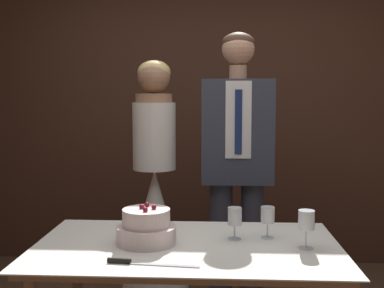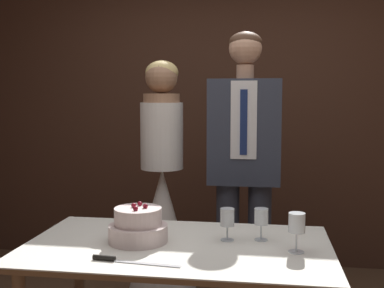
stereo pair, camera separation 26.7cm
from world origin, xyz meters
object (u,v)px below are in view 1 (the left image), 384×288
at_px(cake_knife, 135,262).
at_px(wine_glass_far, 306,222).
at_px(wine_glass_near, 235,218).
at_px(wine_glass_middle, 268,216).
at_px(tiered_cake, 146,228).
at_px(bride, 155,222).
at_px(groom, 237,158).
at_px(cake_table, 187,261).

xyz_separation_m(cake_knife, wine_glass_far, (0.75, 0.24, 0.12)).
bearing_deg(cake_knife, wine_glass_near, 46.85).
distance_m(wine_glass_middle, wine_glass_far, 0.23).
height_order(tiered_cake, wine_glass_far, tiered_cake).
xyz_separation_m(wine_glass_middle, bride, (-0.66, 0.77, -0.24)).
height_order(wine_glass_near, groom, groom).
xyz_separation_m(tiered_cake, cake_knife, (-0.01, -0.29, -0.07)).
relative_size(cake_knife, wine_glass_middle, 2.49).
xyz_separation_m(cake_table, tiered_cake, (-0.19, 0.01, 0.16)).
relative_size(cake_knife, bride, 0.23).
xyz_separation_m(cake_table, groom, (0.27, 0.90, 0.38)).
height_order(cake_table, wine_glass_middle, wine_glass_middle).
relative_size(cake_table, groom, 0.78).
xyz_separation_m(wine_glass_near, wine_glass_middle, (0.16, 0.03, 0.01)).
bearing_deg(bride, tiered_cake, -85.08).
xyz_separation_m(wine_glass_far, groom, (-0.28, 0.93, 0.17)).
bearing_deg(groom, wine_glass_far, -73.45).
distance_m(wine_glass_middle, groom, 0.80).
relative_size(tiered_cake, wine_glass_far, 1.58).
relative_size(cake_table, tiered_cake, 5.06).
relative_size(wine_glass_near, groom, 0.09).
bearing_deg(wine_glass_near, bride, 121.78).
bearing_deg(wine_glass_near, groom, 86.95).
bearing_deg(tiered_cake, wine_glass_far, -3.48).
relative_size(tiered_cake, wine_glass_near, 1.80).
bearing_deg(wine_glass_far, cake_knife, -162.10).
distance_m(tiered_cake, wine_glass_middle, 0.59).
bearing_deg(cake_table, wine_glass_middle, 17.56).
bearing_deg(tiered_cake, cake_knife, -91.35).
xyz_separation_m(tiered_cake, wine_glass_far, (0.74, -0.04, 0.05)).
height_order(bride, groom, groom).
bearing_deg(groom, wine_glass_near, -93.05).
relative_size(tiered_cake, wine_glass_middle, 1.81).
xyz_separation_m(bride, groom, (0.54, -0.00, 0.43)).
height_order(wine_glass_middle, groom, groom).
height_order(tiered_cake, wine_glass_near, tiered_cake).
bearing_deg(wine_glass_middle, wine_glass_near, -169.94).
relative_size(cake_knife, groom, 0.21).
xyz_separation_m(cake_knife, wine_glass_middle, (0.59, 0.40, 0.10)).
relative_size(cake_knife, wine_glass_near, 2.47).
xyz_separation_m(cake_table, wine_glass_near, (0.23, 0.09, 0.19)).
distance_m(cake_knife, wine_glass_far, 0.79).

